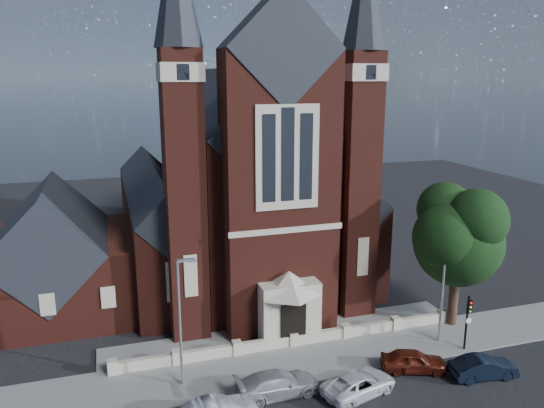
{
  "coord_description": "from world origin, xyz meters",
  "views": [
    {
      "loc": [
        -11.44,
        -24.86,
        18.31
      ],
      "look_at": [
        0.21,
        12.0,
        8.9
      ],
      "focal_mm": 35.0,
      "sensor_mm": 36.0,
      "label": 1
    }
  ],
  "objects_px": {
    "street_tree": "(463,238)",
    "street_lamp_right": "(444,281)",
    "parish_hall": "(53,262)",
    "church": "(235,185)",
    "traffic_signal": "(468,316)",
    "street_lamp_left": "(181,316)",
    "car_dark_red": "(413,361)",
    "car_white_suv": "(359,384)",
    "car_navy": "(483,367)",
    "car_silver_b": "(277,384)"
  },
  "relations": [
    {
      "from": "parish_hall",
      "to": "car_silver_b",
      "type": "bearing_deg",
      "value": -51.56
    },
    {
      "from": "church",
      "to": "parish_hall",
      "type": "distance_m",
      "value": 17.26
    },
    {
      "from": "church",
      "to": "car_silver_b",
      "type": "height_order",
      "value": "church"
    },
    {
      "from": "street_tree",
      "to": "car_dark_red",
      "type": "bearing_deg",
      "value": -145.2
    },
    {
      "from": "car_navy",
      "to": "street_lamp_right",
      "type": "bearing_deg",
      "value": 5.25
    },
    {
      "from": "street_lamp_right",
      "to": "car_white_suv",
      "type": "xyz_separation_m",
      "value": [
        -8.29,
        -3.96,
        -3.94
      ]
    },
    {
      "from": "church",
      "to": "traffic_signal",
      "type": "relative_size",
      "value": 8.72
    },
    {
      "from": "traffic_signal",
      "to": "car_silver_b",
      "type": "bearing_deg",
      "value": -175.71
    },
    {
      "from": "street_lamp_right",
      "to": "car_navy",
      "type": "bearing_deg",
      "value": -91.6
    },
    {
      "from": "parish_hall",
      "to": "car_navy",
      "type": "bearing_deg",
      "value": -35.76
    },
    {
      "from": "church",
      "to": "car_white_suv",
      "type": "height_order",
      "value": "church"
    },
    {
      "from": "street_tree",
      "to": "street_lamp_left",
      "type": "xyz_separation_m",
      "value": [
        -20.51,
        -1.71,
        -2.36
      ]
    },
    {
      "from": "parish_hall",
      "to": "traffic_signal",
      "type": "relative_size",
      "value": 3.05
    },
    {
      "from": "church",
      "to": "street_tree",
      "type": "distance_m",
      "value": 21.38
    },
    {
      "from": "street_lamp_right",
      "to": "car_navy",
      "type": "distance_m",
      "value": 6.11
    },
    {
      "from": "church",
      "to": "car_white_suv",
      "type": "bearing_deg",
      "value": -85.51
    },
    {
      "from": "car_silver_b",
      "to": "car_dark_red",
      "type": "height_order",
      "value": "car_silver_b"
    },
    {
      "from": "street_tree",
      "to": "street_lamp_right",
      "type": "xyz_separation_m",
      "value": [
        -2.51,
        -1.71,
        -2.36
      ]
    },
    {
      "from": "church",
      "to": "parish_hall",
      "type": "relative_size",
      "value": 2.86
    },
    {
      "from": "street_lamp_right",
      "to": "car_white_suv",
      "type": "bearing_deg",
      "value": -154.46
    },
    {
      "from": "street_lamp_right",
      "to": "car_dark_red",
      "type": "relative_size",
      "value": 1.96
    },
    {
      "from": "street_tree",
      "to": "car_navy",
      "type": "bearing_deg",
      "value": -112.39
    },
    {
      "from": "street_lamp_left",
      "to": "traffic_signal",
      "type": "distance_m",
      "value": 19.08
    },
    {
      "from": "parish_hall",
      "to": "car_silver_b",
      "type": "xyz_separation_m",
      "value": [
        13.18,
        -16.61,
        -3.28
      ]
    },
    {
      "from": "parish_hall",
      "to": "car_silver_b",
      "type": "relative_size",
      "value": 2.42
    },
    {
      "from": "parish_hall",
      "to": "car_navy",
      "type": "distance_m",
      "value": 32.16
    },
    {
      "from": "street_tree",
      "to": "traffic_signal",
      "type": "xyz_separation_m",
      "value": [
        -1.6,
        -3.28,
        -4.38
      ]
    },
    {
      "from": "parish_hall",
      "to": "car_dark_red",
      "type": "bearing_deg",
      "value": -36.92
    },
    {
      "from": "parish_hall",
      "to": "car_white_suv",
      "type": "xyz_separation_m",
      "value": [
        17.8,
        -17.96,
        -3.36
      ]
    },
    {
      "from": "parish_hall",
      "to": "street_lamp_right",
      "type": "height_order",
      "value": "parish_hall"
    },
    {
      "from": "parish_hall",
      "to": "car_white_suv",
      "type": "distance_m",
      "value": 25.51
    },
    {
      "from": "church",
      "to": "street_lamp_right",
      "type": "height_order",
      "value": "church"
    },
    {
      "from": "parish_hall",
      "to": "street_tree",
      "type": "xyz_separation_m",
      "value": [
        28.6,
        -12.29,
        2.95
      ]
    },
    {
      "from": "parish_hall",
      "to": "street_lamp_left",
      "type": "distance_m",
      "value": 16.18
    },
    {
      "from": "traffic_signal",
      "to": "car_silver_b",
      "type": "xyz_separation_m",
      "value": [
        -13.82,
        -1.04,
        -1.85
      ]
    },
    {
      "from": "street_lamp_left",
      "to": "car_dark_red",
      "type": "xyz_separation_m",
      "value": [
        14.15,
        -2.71,
        -3.9
      ]
    },
    {
      "from": "street_lamp_left",
      "to": "car_navy",
      "type": "height_order",
      "value": "street_lamp_left"
    },
    {
      "from": "car_silver_b",
      "to": "car_navy",
      "type": "distance_m",
      "value": 12.95
    },
    {
      "from": "traffic_signal",
      "to": "car_navy",
      "type": "height_order",
      "value": "traffic_signal"
    },
    {
      "from": "church",
      "to": "traffic_signal",
      "type": "distance_m",
      "value": 23.94
    },
    {
      "from": "street_lamp_left",
      "to": "car_dark_red",
      "type": "bearing_deg",
      "value": -10.85
    },
    {
      "from": "parish_hall",
      "to": "car_dark_red",
      "type": "height_order",
      "value": "parish_hall"
    },
    {
      "from": "street_lamp_left",
      "to": "street_lamp_right",
      "type": "xyz_separation_m",
      "value": [
        18.0,
        0.0,
        0.0
      ]
    },
    {
      "from": "traffic_signal",
      "to": "church",
      "type": "bearing_deg",
      "value": 118.2
    },
    {
      "from": "parish_hall",
      "to": "street_lamp_right",
      "type": "relative_size",
      "value": 1.51
    },
    {
      "from": "street_tree",
      "to": "car_silver_b",
      "type": "distance_m",
      "value": 17.18
    },
    {
      "from": "street_lamp_left",
      "to": "traffic_signal",
      "type": "relative_size",
      "value": 2.02
    },
    {
      "from": "street_tree",
      "to": "street_lamp_right",
      "type": "height_order",
      "value": "street_tree"
    },
    {
      "from": "car_white_suv",
      "to": "car_dark_red",
      "type": "bearing_deg",
      "value": -90.43
    },
    {
      "from": "car_white_suv",
      "to": "car_navy",
      "type": "relative_size",
      "value": 1.12
    }
  ]
}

